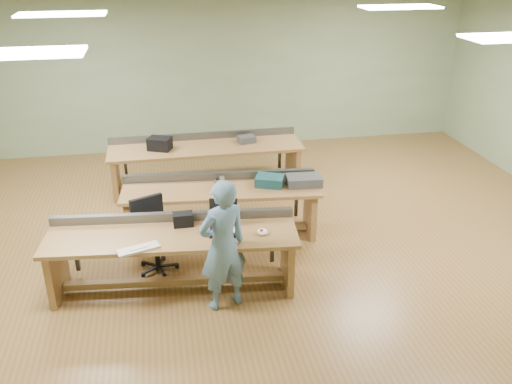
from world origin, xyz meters
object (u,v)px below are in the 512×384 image
person (223,246)px  workbench_front (173,247)px  camera_bag (183,219)px  parts_bin_teal (270,181)px  drinks_can (222,181)px  parts_bin_grey (304,181)px  workbench_back (206,156)px  task_chair (155,245)px  mug (219,182)px  laptop_base (224,232)px  workbench_mid (221,200)px

person → workbench_front: bearing=-61.9°
camera_bag → parts_bin_teal: size_ratio=0.62×
parts_bin_teal → drinks_can: bearing=170.6°
parts_bin_teal → parts_bin_grey: bearing=-9.8°
workbench_back → task_chair: (-0.92, -2.51, -0.21)m
task_chair → parts_bin_teal: 1.84m
person → mug: person is taller
laptop_base → mug: (0.12, 1.39, 0.03)m
task_chair → drinks_can: task_chair is taller
workbench_front → mug: bearing=66.5°
workbench_mid → parts_bin_grey: parts_bin_grey is taller
laptop_base → mug: mug is taller
workbench_front → mug: size_ratio=24.13×
mug → parts_bin_teal: bearing=-10.5°
camera_bag → workbench_front: bearing=-132.4°
workbench_mid → person: bearing=-91.2°
person → camera_bag: 0.77m
workbench_front → drinks_can: 1.49m
task_chair → drinks_can: bearing=15.9°
parts_bin_teal → parts_bin_grey: (0.48, -0.08, -0.00)m
workbench_mid → person: person is taller
task_chair → drinks_can: (0.98, 0.80, 0.46)m
laptop_base → mug: bearing=94.1°
workbench_mid → task_chair: bearing=-136.9°
workbench_front → mug: workbench_front is taller
workbench_front → laptop_base: bearing=-4.8°
camera_bag → task_chair: 0.67m
person → workbench_back: bearing=-112.6°
parts_bin_teal → task_chair: bearing=-157.2°
workbench_back → camera_bag: camera_bag is taller
mug → drinks_can: bearing=-26.9°
person → parts_bin_grey: size_ratio=3.29×
workbench_front → parts_bin_teal: size_ratio=7.84×
workbench_mid → parts_bin_grey: (1.16, -0.13, 0.26)m
workbench_front → person: 0.77m
workbench_back → drinks_can: bearing=-88.3°
parts_bin_grey → workbench_front: bearing=-150.7°
workbench_front → parts_bin_grey: size_ratio=6.24×
workbench_mid → laptop_base: bearing=-90.6°
task_chair → mug: 1.33m
workbench_front → parts_bin_teal: (1.42, 1.15, 0.26)m
camera_bag → mug: bearing=61.9°
laptop_base → drinks_can: size_ratio=2.49×
parts_bin_grey → drinks_can: (-1.14, 0.19, 0.00)m
laptop_base → task_chair: size_ratio=0.34×
workbench_front → drinks_can: drinks_can is taller
workbench_front → person: bearing=-36.1°
person → parts_bin_teal: 1.86m
parts_bin_teal → mug: bearing=169.5°
parts_bin_grey → person: bearing=-131.1°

